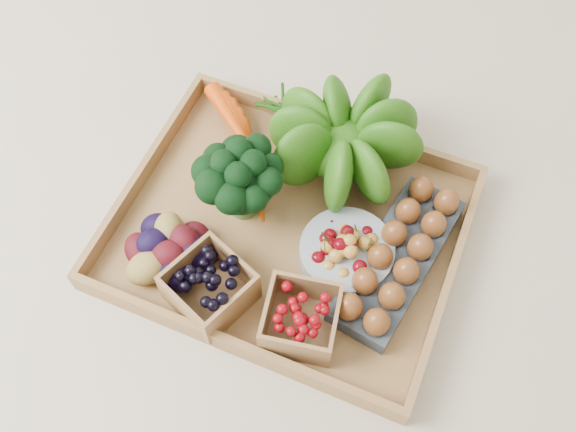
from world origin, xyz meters
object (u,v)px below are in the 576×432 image
at_px(tray, 288,232).
at_px(cherry_bowl, 346,254).
at_px(egg_carton, 397,260).
at_px(broccoli, 242,191).

height_order(tray, cherry_bowl, cherry_bowl).
relative_size(cherry_bowl, egg_carton, 0.52).
height_order(tray, broccoli, broccoli).
distance_m(broccoli, cherry_bowl, 0.20).
height_order(broccoli, cherry_bowl, broccoli).
xyz_separation_m(broccoli, cherry_bowl, (0.19, -0.02, -0.04)).
bearing_deg(broccoli, egg_carton, -0.10).
xyz_separation_m(tray, cherry_bowl, (0.11, -0.01, 0.03)).
bearing_deg(tray, broccoli, 174.86).
relative_size(tray, cherry_bowl, 3.66).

